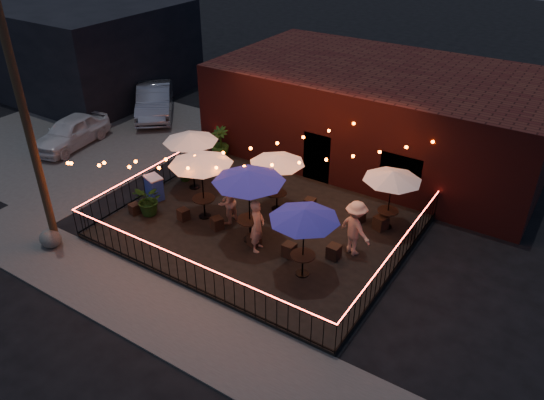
{
  "coord_description": "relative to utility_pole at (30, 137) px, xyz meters",
  "views": [
    {
      "loc": [
        8.96,
        -11.08,
        10.62
      ],
      "look_at": [
        0.49,
        1.96,
        1.37
      ],
      "focal_mm": 35.0,
      "sensor_mm": 36.0,
      "label": 1
    }
  ],
  "objects": [
    {
      "name": "ground",
      "position": [
        5.4,
        2.6,
        -4.0
      ],
      "size": [
        110.0,
        110.0,
        0.0
      ],
      "primitive_type": "plane",
      "color": "black",
      "rests_on": "ground"
    },
    {
      "name": "patio",
      "position": [
        5.4,
        4.6,
        -3.92
      ],
      "size": [
        10.0,
        8.0,
        0.15
      ],
      "primitive_type": "cube",
      "color": "black",
      "rests_on": "ground"
    },
    {
      "name": "sidewalk",
      "position": [
        5.4,
        -0.65,
        -3.98
      ],
      "size": [
        18.0,
        2.5,
        0.05
      ],
      "primitive_type": "cube",
      "color": "#464341",
      "rests_on": "ground"
    },
    {
      "name": "parking_lot",
      "position": [
        -6.6,
        6.6,
        -3.99
      ],
      "size": [
        11.0,
        12.0,
        0.02
      ],
      "primitive_type": "cube",
      "color": "#464341",
      "rests_on": "ground"
    },
    {
      "name": "brick_building",
      "position": [
        6.4,
        12.59,
        -2.0
      ],
      "size": [
        14.0,
        8.0,
        4.0
      ],
      "color": "#3D1310",
      "rests_on": "ground"
    },
    {
      "name": "background_building",
      "position": [
        -12.6,
        11.6,
        -1.5
      ],
      "size": [
        12.0,
        9.0,
        5.0
      ],
      "primitive_type": "cube",
      "color": "black",
      "rests_on": "ground"
    },
    {
      "name": "utility_pole",
      "position": [
        0.0,
        0.0,
        0.0
      ],
      "size": [
        0.26,
        0.26,
        8.0
      ],
      "primitive_type": "cylinder",
      "color": "#3E2F19",
      "rests_on": "ground"
    },
    {
      "name": "fence_front",
      "position": [
        5.4,
        0.6,
        -3.34
      ],
      "size": [
        10.0,
        0.04,
        1.04
      ],
      "color": "black",
      "rests_on": "patio"
    },
    {
      "name": "fence_left",
      "position": [
        0.4,
        4.6,
        -3.34
      ],
      "size": [
        0.04,
        8.0,
        1.04
      ],
      "rotation": [
        0.0,
        0.0,
        1.57
      ],
      "color": "black",
      "rests_on": "patio"
    },
    {
      "name": "fence_right",
      "position": [
        10.4,
        4.6,
        -3.34
      ],
      "size": [
        0.04,
        8.0,
        1.04
      ],
      "rotation": [
        0.0,
        0.0,
        1.57
      ],
      "color": "black",
      "rests_on": "patio"
    },
    {
      "name": "festoon_lights",
      "position": [
        4.39,
        4.3,
        -1.48
      ],
      "size": [
        10.02,
        8.72,
        1.32
      ],
      "color": "#F94604",
      "rests_on": "ground"
    },
    {
      "name": "cafe_table_0",
      "position": [
        3.34,
        3.95,
        -1.55
      ],
      "size": [
        2.34,
        2.34,
        2.52
      ],
      "rotation": [
        0.0,
        0.0,
        -0.03
      ],
      "color": "black",
      "rests_on": "patio"
    },
    {
      "name": "cafe_table_1",
      "position": [
        1.6,
        5.43,
        -1.69
      ],
      "size": [
        2.16,
        2.16,
        2.36
      ],
      "rotation": [
        0.0,
        0.0,
        -0.01
      ],
      "color": "black",
      "rests_on": "patio"
    },
    {
      "name": "cafe_table_2",
      "position": [
        5.59,
        3.65,
        -1.42
      ],
      "size": [
        2.74,
        2.74,
        2.66
      ],
      "rotation": [
        0.0,
        0.0,
        -0.15
      ],
      "color": "black",
      "rests_on": "patio"
    },
    {
      "name": "cafe_table_3",
      "position": [
        5.27,
        5.85,
        -1.8
      ],
      "size": [
        2.55,
        2.55,
        2.24
      ],
      "rotation": [
        0.0,
        0.0,
        0.31
      ],
      "color": "black",
      "rests_on": "patio"
    },
    {
      "name": "cafe_table_4",
      "position": [
        8.03,
        3.0,
        -1.68
      ],
      "size": [
        2.68,
        2.68,
        2.38
      ],
      "rotation": [
        0.0,
        0.0,
        0.29
      ],
      "color": "black",
      "rests_on": "patio"
    },
    {
      "name": "cafe_table_5",
      "position": [
        9.2,
        6.93,
        -1.82
      ],
      "size": [
        2.36,
        2.36,
        2.23
      ],
      "rotation": [
        0.0,
        0.0,
        -0.19
      ],
      "color": "black",
      "rests_on": "patio"
    },
    {
      "name": "bistro_chair_0",
      "position": [
        1.05,
        2.7,
        -3.65
      ],
      "size": [
        0.41,
        0.41,
        0.4
      ],
      "primitive_type": "cube",
      "rotation": [
        0.0,
        0.0,
        -0.23
      ],
      "color": "black",
      "rests_on": "patio"
    },
    {
      "name": "bistro_chair_1",
      "position": [
        2.82,
        3.38,
        -3.64
      ],
      "size": [
        0.44,
        0.44,
        0.42
      ],
      "primitive_type": "cube",
      "rotation": [
        0.0,
        0.0,
        2.88
      ],
      "color": "black",
      "rests_on": "patio"
    },
    {
      "name": "bistro_chair_2",
      "position": [
        0.94,
        6.12,
        -3.64
      ],
      "size": [
        0.42,
        0.42,
        0.43
      ],
      "primitive_type": "cube",
      "rotation": [
        0.0,
        0.0,
        0.19
      ],
      "color": "black",
      "rests_on": "patio"
    },
    {
      "name": "bistro_chair_3",
      "position": [
        2.38,
        6.48,
        -3.62
      ],
      "size": [
        0.52,
        0.52,
        0.46
      ],
      "primitive_type": "cube",
      "rotation": [
        0.0,
        0.0,
        3.57
      ],
      "color": "black",
      "rests_on": "patio"
    },
    {
      "name": "bistro_chair_4",
      "position": [
        4.22,
        3.57,
        -3.63
      ],
      "size": [
        0.49,
        0.49,
        0.44
      ],
      "primitive_type": "cube",
      "rotation": [
        0.0,
        0.0,
        -0.42
      ],
      "color": "black",
      "rests_on": "patio"
    },
    {
      "name": "bistro_chair_5",
      "position": [
        5.89,
        3.46,
        -3.63
      ],
      "size": [
        0.44,
        0.44,
        0.43
      ],
      "primitive_type": "cube",
      "rotation": [
        0.0,
        0.0,
        2.93
      ],
      "color": "black",
      "rests_on": "patio"
    },
    {
      "name": "bistro_chair_6",
      "position": [
        4.53,
        6.56,
        -3.65
      ],
      "size": [
        0.38,
        0.38,
        0.4
      ],
      "primitive_type": "cube",
      "rotation": [
        0.0,
        0.0,
        -0.13
      ],
      "color": "black",
      "rests_on": "patio"
    },
    {
      "name": "bistro_chair_7",
      "position": [
        6.33,
        6.49,
        -3.63
      ],
      "size": [
        0.41,
        0.41,
        0.45
      ],
      "primitive_type": "cube",
      "rotation": [
        0.0,
        0.0,
        3.24
      ],
      "color": "black",
      "rests_on": "patio"
    },
    {
      "name": "bistro_chair_8",
      "position": [
        7.19,
        3.59,
        -3.62
      ],
      "size": [
        0.39,
        0.39,
        0.46
      ],
      "primitive_type": "cube",
      "rotation": [
        0.0,
        0.0,
        -0.0
      ],
      "color": "black",
      "rests_on": "patio"
    },
    {
      "name": "bistro_chair_9",
      "position": [
        8.46,
        4.29,
        -3.62
      ],
      "size": [
        0.41,
        0.41,
        0.47
      ],
      "primitive_type": "cube",
      "rotation": [
        0.0,
        0.0,
        3.1
      ],
      "color": "black",
      "rests_on": "patio"
    },
    {
      "name": "bistro_chair_10",
      "position": [
        8.22,
        6.73,
        -3.63
      ],
      "size": [
        0.47,
        0.47,
        0.43
      ],
      "primitive_type": "cube",
      "rotation": [
        0.0,
        0.0,
        -0.35
      ],
      "color": "black",
      "rests_on": "patio"
    },
    {
      "name": "bistro_chair_11",
      "position": [
        9.07,
        6.7,
        -3.6
      ],
      "size": [
        0.54,
        0.54,
        0.5
      ],
      "primitive_type": "cube",
      "rotation": [
        0.0,
        0.0,
        2.79
      ],
      "color": "black",
      "rests_on": "patio"
    },
    {
      "name": "patron_a",
      "position": [
        6.12,
        3.33,
        -2.93
      ],
      "size": [
        0.61,
        0.77,
        1.84
      ],
      "primitive_type": "imported",
      "rotation": [
        0.0,
        0.0,
        1.85
      ],
      "color": "#DAA594",
      "rests_on": "patio"
    },
    {
      "name": "patron_b",
      "position": [
        4.28,
        4.12,
        -3.0
      ],
      "size": [
        0.69,
        0.86,
        1.7
      ],
      "primitive_type": "imported",
      "rotation": [
        0.0,
        0.0,
        -1.63
      ],
      "color": "#D7AF8F",
      "rests_on": "patio"
    },
    {
      "name": "patron_c",
      "position": [
        8.88,
        4.89,
        -2.88
      ],
      "size": [
        1.43,
        1.13,
        1.93
      ],
      "primitive_type": "imported",
      "rotation": [
        0.0,
        0.0,
        2.76
      ],
      "color": "beige",
      "rests_on": "patio"
    },
    {
      "name": "potted_shrub_a",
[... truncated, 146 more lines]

